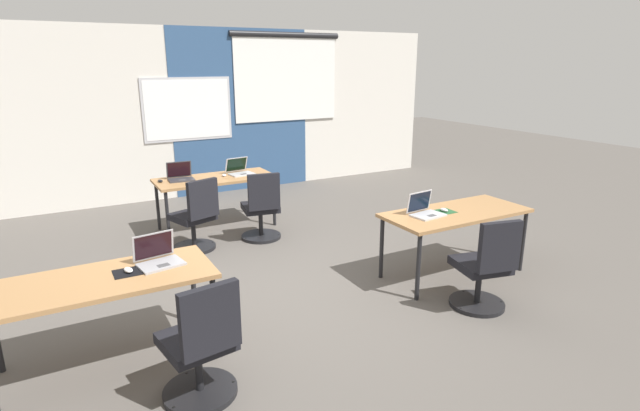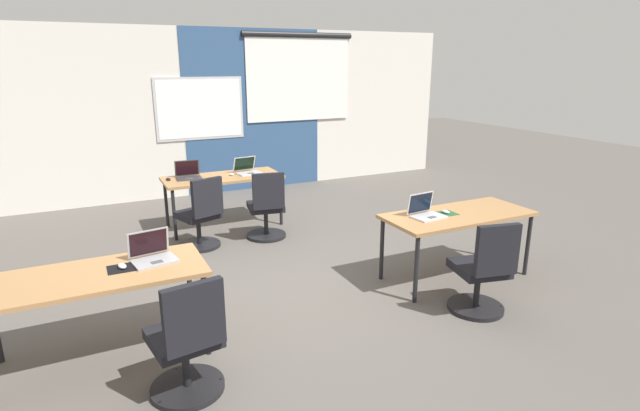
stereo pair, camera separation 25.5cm
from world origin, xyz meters
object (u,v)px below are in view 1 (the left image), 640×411
at_px(desk_near_left, 102,286).
at_px(chair_far_left, 196,221).
at_px(chair_near_right_inner, 484,272).
at_px(laptop_far_right, 240,171).
at_px(desk_far_center, 215,182).
at_px(chair_far_right, 262,212).
at_px(laptop_near_right_inner, 425,210).
at_px(desk_near_right, 456,217).
at_px(mouse_far_right, 224,175).
at_px(mouse_near_right_inner, 444,210).
at_px(mouse_far_left, 160,181).
at_px(chair_near_left_inner, 201,351).
at_px(mouse_near_left_inner, 128,270).
at_px(laptop_near_left_inner, 158,258).
at_px(laptop_far_left, 181,176).

height_order(desk_near_left, chair_far_left, chair_far_left).
distance_m(chair_near_right_inner, laptop_far_right, 3.75).
bearing_deg(desk_far_center, chair_far_right, -65.30).
bearing_deg(laptop_near_right_inner, chair_far_right, 110.74).
bearing_deg(desk_near_left, desk_far_center, 57.99).
relative_size(desk_near_right, mouse_far_right, 14.92).
relative_size(desk_near_left, chair_far_right, 1.74).
bearing_deg(mouse_far_right, chair_near_right_inner, -69.99).
height_order(desk_far_center, mouse_far_right, mouse_far_right).
distance_m(mouse_near_right_inner, mouse_far_left, 3.67).
height_order(laptop_near_right_inner, chair_near_left_inner, laptop_near_right_inner).
bearing_deg(mouse_near_left_inner, mouse_far_right, 58.80).
bearing_deg(laptop_near_left_inner, desk_far_center, 54.51).
height_order(laptop_near_right_inner, chair_near_right_inner, laptop_near_right_inner).
bearing_deg(chair_far_left, laptop_near_right_inner, 114.32).
bearing_deg(laptop_far_right, laptop_far_left, 168.39).
xyz_separation_m(chair_near_right_inner, laptop_far_left, (-1.87, 3.64, 0.39)).
xyz_separation_m(desk_near_right, mouse_near_left_inner, (-3.31, 0.01, 0.08)).
xyz_separation_m(chair_near_left_inner, mouse_far_left, (0.53, 3.64, 0.36)).
bearing_deg(chair_near_left_inner, mouse_far_right, -119.87).
bearing_deg(mouse_far_left, laptop_near_left_inner, -102.13).
xyz_separation_m(mouse_far_right, mouse_far_left, (-0.85, 0.08, 0.00)).
distance_m(desk_near_right, laptop_far_left, 3.63).
bearing_deg(desk_near_right, mouse_near_right_inner, 159.29).
bearing_deg(chair_near_left_inner, laptop_near_left_inner, -93.66).
distance_m(chair_near_right_inner, mouse_far_right, 3.79).
bearing_deg(mouse_far_right, laptop_near_left_inner, -118.06).
bearing_deg(chair_near_left_inner, mouse_near_left_inner, -76.83).
bearing_deg(laptop_far_left, mouse_far_right, -5.35).
bearing_deg(laptop_far_left, chair_far_left, -89.60).
relative_size(desk_far_center, laptop_far_left, 4.61).
relative_size(laptop_near_left_inner, chair_far_right, 0.40).
distance_m(mouse_near_right_inner, laptop_far_right, 3.06).
height_order(mouse_far_right, chair_far_right, chair_far_right).
bearing_deg(laptop_near_left_inner, laptop_far_left, 63.12).
relative_size(mouse_near_right_inner, chair_near_right_inner, 0.11).
xyz_separation_m(laptop_near_right_inner, laptop_far_left, (-1.81, 2.83, -0.00)).
bearing_deg(mouse_far_right, chair_near_left_inner, -111.15).
height_order(desk_near_right, laptop_near_left_inner, laptop_near_left_inner).
relative_size(chair_near_left_inner, mouse_far_right, 8.58).
distance_m(desk_near_left, chair_far_right, 2.94).
xyz_separation_m(mouse_near_right_inner, mouse_near_left_inner, (-3.18, -0.03, 0.00)).
bearing_deg(desk_far_center, mouse_far_right, 0.04).
distance_m(desk_near_right, mouse_near_left_inner, 3.31).
bearing_deg(mouse_near_left_inner, chair_near_left_inner, -68.11).
bearing_deg(chair_far_right, desk_near_right, 134.35).
height_order(desk_near_right, mouse_far_left, mouse_far_left).
bearing_deg(mouse_near_right_inner, chair_near_right_inner, -104.21).
bearing_deg(chair_far_right, mouse_far_left, -28.62).
relative_size(chair_near_right_inner, laptop_far_left, 2.65).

